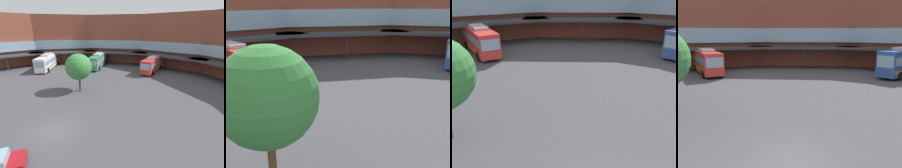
{
  "view_description": "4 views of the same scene",
  "coord_description": "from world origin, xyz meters",
  "views": [
    {
      "loc": [
        14.15,
        -3.45,
        10.2
      ],
      "look_at": [
        -2.38,
        9.71,
        2.27
      ],
      "focal_mm": 24.29,
      "sensor_mm": 36.0,
      "label": 1
    },
    {
      "loc": [
        -9.54,
        -3.32,
        7.95
      ],
      "look_at": [
        -1.49,
        14.17,
        1.92
      ],
      "focal_mm": 43.55,
      "sensor_mm": 36.0,
      "label": 2
    },
    {
      "loc": [
        -3.39,
        -6.48,
        9.01
      ],
      "look_at": [
        0.04,
        10.22,
        1.64
      ],
      "focal_mm": 38.47,
      "sensor_mm": 36.0,
      "label": 3
    },
    {
      "loc": [
        -1.63,
        -10.59,
        5.91
      ],
      "look_at": [
        1.73,
        11.12,
        1.36
      ],
      "focal_mm": 40.02,
      "sensor_mm": 36.0,
      "label": 4
    }
  ],
  "objects": [
    {
      "name": "station_building",
      "position": [
        -0.0,
        19.59,
        6.55
      ],
      "size": [
        80.23,
        51.32,
        13.59
      ],
      "color": "brown",
      "rests_on": "ground"
    },
    {
      "name": "bus_3",
      "position": [
        -7.99,
        26.68,
        1.84
      ],
      "size": [
        5.77,
        10.42,
        3.64
      ],
      "rotation": [
        0.0,
        0.0,
        5.06
      ],
      "color": "red",
      "rests_on": "ground"
    }
  ]
}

